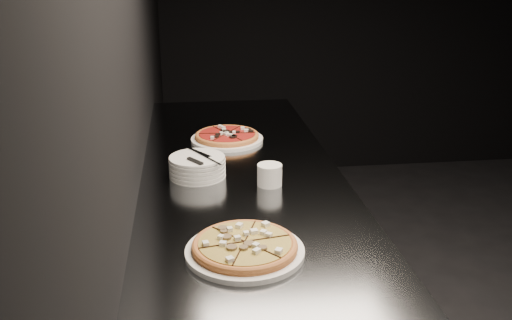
{
  "coord_description": "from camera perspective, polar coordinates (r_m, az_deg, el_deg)",
  "views": [
    {
      "loc": [
        -2.33,
        -1.86,
        1.69
      ],
      "look_at": [
        -2.08,
        0.08,
        0.98
      ],
      "focal_mm": 40.0,
      "sensor_mm": 36.0,
      "label": 1
    }
  ],
  "objects": [
    {
      "name": "pizza_tomato",
      "position": [
        2.48,
        -2.92,
        2.33
      ],
      "size": [
        0.31,
        0.31,
        0.04
      ],
      "rotation": [
        0.0,
        0.0,
        -0.07
      ],
      "color": "white",
      "rests_on": "counter"
    },
    {
      "name": "pizza_mushroom",
      "position": [
        1.57,
        -1.12,
        -8.72
      ],
      "size": [
        0.34,
        0.34,
        0.04
      ],
      "rotation": [
        0.0,
        0.0,
        0.18
      ],
      "color": "white",
      "rests_on": "counter"
    },
    {
      "name": "counter",
      "position": [
        2.24,
        -1.03,
        -13.42
      ],
      "size": [
        0.74,
        2.44,
        0.92
      ],
      "color": "slate",
      "rests_on": "floor"
    },
    {
      "name": "ramekin",
      "position": [
        2.0,
        1.37,
        -1.44
      ],
      "size": [
        0.09,
        0.09,
        0.08
      ],
      "color": "silver",
      "rests_on": "counter"
    },
    {
      "name": "cutlery",
      "position": [
        2.06,
        -5.69,
        0.26
      ],
      "size": [
        0.1,
        0.21,
        0.01
      ],
      "rotation": [
        0.0,
        0.0,
        0.61
      ],
      "color": "silver",
      "rests_on": "plate_stack"
    },
    {
      "name": "plate_stack",
      "position": [
        2.09,
        -5.89,
        -0.65
      ],
      "size": [
        0.2,
        0.2,
        0.08
      ],
      "color": "white",
      "rests_on": "counter"
    },
    {
      "name": "wall_left",
      "position": [
        1.89,
        -12.64,
        10.61
      ],
      "size": [
        0.02,
        5.0,
        2.8
      ],
      "primitive_type": "cube",
      "color": "black",
      "rests_on": "floor"
    }
  ]
}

